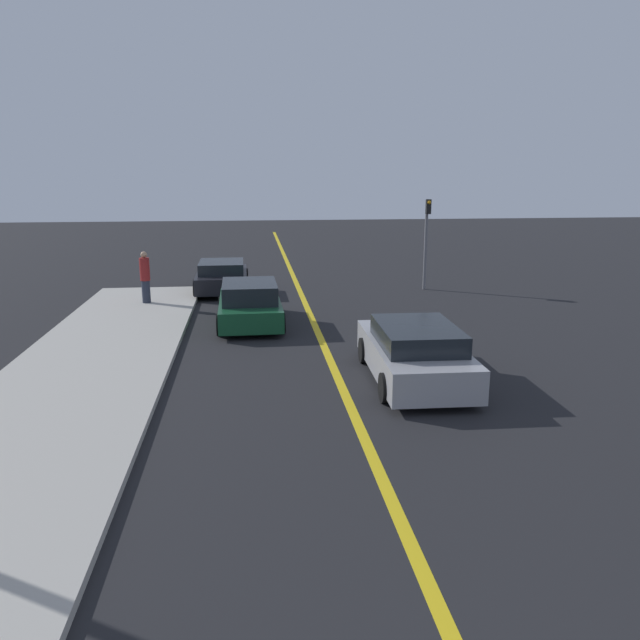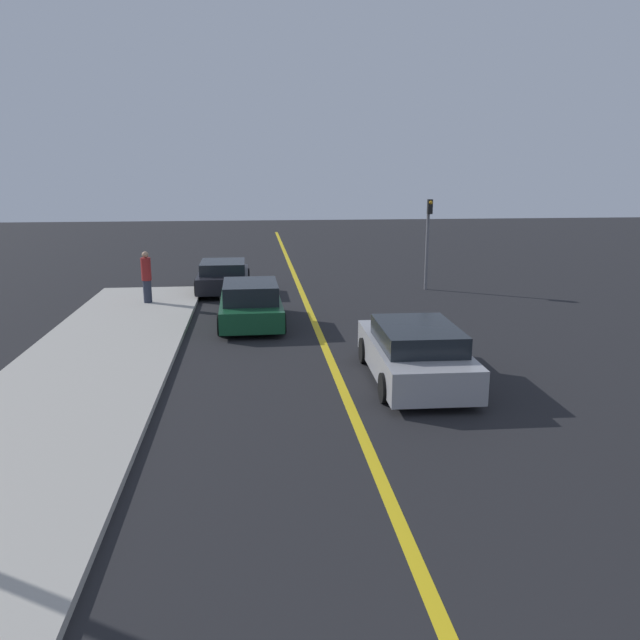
% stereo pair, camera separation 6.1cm
% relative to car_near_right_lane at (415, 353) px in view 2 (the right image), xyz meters
% --- Properties ---
extents(road_center_line, '(0.20, 60.00, 0.01)m').
position_rel_car_near_right_lane_xyz_m(road_center_line, '(-1.66, 5.24, -0.63)').
color(road_center_line, gold).
rests_on(road_center_line, ground_plane).
extents(sidewalk_left, '(3.76, 24.32, 0.14)m').
position_rel_car_near_right_lane_xyz_m(sidewalk_left, '(-7.35, -0.60, -0.56)').
color(sidewalk_left, '#ADA89E').
rests_on(sidewalk_left, ground_plane).
extents(car_near_right_lane, '(2.06, 4.39, 1.30)m').
position_rel_car_near_right_lane_xyz_m(car_near_right_lane, '(0.00, 0.00, 0.00)').
color(car_near_right_lane, '#9E9EA3').
rests_on(car_near_right_lane, ground_plane).
extents(car_ahead_center, '(1.98, 4.01, 1.32)m').
position_rel_car_near_right_lane_xyz_m(car_ahead_center, '(-3.59, 5.61, -0.00)').
color(car_ahead_center, '#144728').
rests_on(car_ahead_center, ground_plane).
extents(car_far_distant, '(2.02, 3.87, 1.21)m').
position_rel_car_near_right_lane_xyz_m(car_far_distant, '(-4.63, 11.00, -0.03)').
color(car_far_distant, black).
rests_on(car_far_distant, ground_plane).
extents(pedestrian_mid_group, '(0.33, 0.33, 1.76)m').
position_rel_car_near_right_lane_xyz_m(pedestrian_mid_group, '(-7.11, 8.60, 0.40)').
color(pedestrian_mid_group, '#282D3D').
rests_on(pedestrian_mid_group, sidewalk_left).
extents(traffic_light, '(0.18, 0.40, 3.50)m').
position_rel_car_near_right_lane_xyz_m(traffic_light, '(3.24, 10.64, 1.55)').
color(traffic_light, slate).
rests_on(traffic_light, ground_plane).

